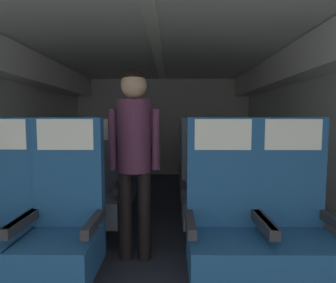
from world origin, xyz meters
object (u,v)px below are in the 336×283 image
seat_c_left_window (81,174)px  seat_c_right_window (198,174)px  seat_b_left_window (51,191)px  seat_b_right_window (206,192)px  seat_a_right_aisle (296,228)px  seat_c_left_aisle (118,174)px  seat_c_right_aisle (235,174)px  seat_a_right_window (224,228)px  seat_b_right_aisle (254,192)px  seat_b_left_aisle (99,192)px  seat_a_left_aisle (63,228)px  flight_attendant (134,144)px

seat_c_left_window → seat_c_right_window: (1.47, 0.01, 0.00)m
seat_b_left_window → seat_b_right_window: same height
seat_a_right_aisle → seat_c_left_aisle: (-1.46, 1.68, 0.00)m
seat_a_right_aisle → seat_c_right_aisle: (0.01, 1.70, 0.00)m
seat_a_right_aisle → seat_b_right_window: bearing=118.1°
seat_c_left_window → seat_a_right_aisle: bearing=-41.3°
seat_a_right_window → seat_b_left_window: (-1.48, 0.86, 0.00)m
seat_a_right_aisle → seat_c_right_aisle: same height
seat_b_right_window → seat_c_left_window: (-1.46, 0.83, 0.00)m
seat_b_left_window → seat_b_right_aisle: bearing=-0.5°
seat_a_right_aisle → seat_b_left_window: size_ratio=1.00×
seat_b_left_aisle → seat_c_right_aisle: size_ratio=1.00×
seat_b_left_window → seat_c_right_window: same height
seat_a_left_aisle → seat_a_right_aisle: same height
seat_a_left_aisle → seat_b_right_window: (1.02, 0.87, 0.00)m
seat_a_right_window → seat_b_right_window: (-0.00, 0.86, 0.00)m
seat_a_right_window → seat_c_left_window: same height
seat_a_right_window → flight_attendant: flight_attendant is taller
seat_a_left_aisle → seat_a_right_aisle: (1.48, 0.01, 0.00)m
seat_a_left_aisle → seat_a_right_window: bearing=0.5°
seat_b_right_aisle → seat_a_left_aisle: bearing=-149.9°
seat_b_right_aisle → seat_b_right_window: size_ratio=1.00×
seat_c_left_aisle → seat_c_right_window: 1.01m
seat_b_right_aisle → seat_c_right_window: size_ratio=1.00×
seat_b_right_window → seat_c_left_aisle: same height
seat_a_right_aisle → flight_attendant: size_ratio=0.75×
seat_b_left_window → seat_c_left_window: (0.02, 0.83, 0.00)m
seat_a_left_aisle → seat_b_right_window: bearing=40.3°
seat_b_left_aisle → seat_c_right_window: (1.02, 0.84, 0.00)m
seat_b_right_aisle → seat_b_left_aisle: bearing=179.4°
seat_a_left_aisle → seat_a_right_window: size_ratio=1.00×
seat_a_right_aisle → seat_c_right_window: size_ratio=1.00×
seat_c_right_aisle → seat_b_right_aisle: bearing=-90.8°
seat_c_right_window → seat_c_left_window: bearing=-179.4°
seat_a_left_aisle → seat_a_right_aisle: 1.48m
seat_c_right_window → seat_b_left_window: bearing=-150.5°
seat_b_right_window → seat_c_right_aisle: 0.96m
seat_b_left_window → seat_c_right_window: size_ratio=1.00×
seat_b_right_aisle → flight_attendant: bearing=-165.4°
seat_a_right_window → seat_c_left_aisle: size_ratio=1.00×
seat_c_left_window → seat_c_right_aisle: 1.93m
seat_b_left_window → flight_attendant: 1.02m
seat_b_left_window → flight_attendant: size_ratio=0.75×
seat_a_right_window → seat_b_left_window: 1.72m
seat_c_left_aisle → seat_c_right_window: same height
seat_c_left_window → flight_attendant: bearing=-53.8°
seat_a_right_window → flight_attendant: (-0.64, 0.56, 0.48)m
seat_b_right_aisle → seat_c_left_window: 2.09m
seat_c_right_window → seat_a_right_aisle: bearing=-75.1°
seat_a_left_aisle → seat_c_left_window: (-0.44, 1.69, 0.00)m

